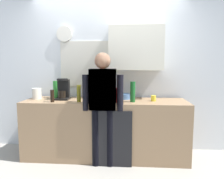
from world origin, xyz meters
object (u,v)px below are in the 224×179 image
potted_plant (103,91)px  storage_canister (37,94)px  person_at_sink (103,100)px  coffee_maker (63,90)px  cup_terracotta_mug (104,99)px  dish_soap (99,96)px  bottle_red_vinegar (117,95)px  bottle_green_wine (133,92)px  cup_blue_mug (90,99)px  bottle_dark_sauce (52,96)px  cup_yellow_cup (153,98)px  person_guest (103,100)px  mixing_bowl (124,96)px  bottle_olive_oil (79,93)px  bottle_clear_soda (56,89)px

potted_plant → storage_canister: size_ratio=1.35×
person_at_sink → coffee_maker: bearing=156.5°
cup_terracotta_mug → dish_soap: size_ratio=0.51×
bottle_red_vinegar → storage_canister: bearing=169.6°
bottle_green_wine → cup_blue_mug: 0.63m
potted_plant → dish_soap: bearing=-108.2°
bottle_dark_sauce → dish_soap: bearing=7.8°
bottle_dark_sauce → storage_canister: 0.42m
bottle_red_vinegar → cup_blue_mug: size_ratio=2.20×
bottle_dark_sauce → person_at_sink: size_ratio=0.11×
storage_canister → person_at_sink: 1.14m
bottle_red_vinegar → cup_terracotta_mug: size_ratio=2.39×
bottle_red_vinegar → cup_terracotta_mug: 0.20m
cup_yellow_cup → person_at_sink: 0.78m
person_at_sink → person_guest: 0.00m
coffee_maker → bottle_dark_sauce: bearing=-109.7°
mixing_bowl → person_at_sink: 0.53m
bottle_green_wine → person_at_sink: 0.47m
bottle_red_vinegar → storage_canister: size_ratio=1.29×
cup_terracotta_mug → person_guest: bearing=-94.3°
bottle_green_wine → potted_plant: size_ratio=1.30×
bottle_green_wine → storage_canister: 1.52m
storage_canister → cup_yellow_cup: bearing=-1.6°
mixing_bowl → bottle_dark_sauce: bearing=-160.8°
bottle_olive_oil → storage_canister: (-0.72, 0.20, -0.04)m
mixing_bowl → person_guest: 0.53m
mixing_bowl → person_guest: person_guest is taller
bottle_dark_sauce → mixing_bowl: bearing=19.2°
coffee_maker → bottle_clear_soda: (-0.16, 0.13, -0.01)m
coffee_maker → bottle_red_vinegar: (0.86, -0.24, -0.04)m
bottle_clear_soda → bottle_olive_oil: bearing=-35.9°
mixing_bowl → storage_canister: storage_canister is taller
cup_yellow_cup → storage_canister: size_ratio=0.50×
bottle_green_wine → bottle_olive_oil: bearing=-176.0°
potted_plant → bottle_red_vinegar: bearing=-45.5°
coffee_maker → bottle_olive_oil: bearing=-34.2°
bottle_olive_oil → person_guest: (0.37, -0.14, -0.07)m
bottle_red_vinegar → dish_soap: bottle_red_vinegar is taller
cup_blue_mug → cup_terracotta_mug: 0.21m
cup_blue_mug → coffee_maker: bearing=152.0°
cup_blue_mug → potted_plant: (0.17, 0.24, 0.08)m
bottle_green_wine → cup_yellow_cup: size_ratio=3.53×
coffee_maker → bottle_green_wine: bearing=-7.7°
bottle_olive_oil → bottle_red_vinegar: bearing=-3.6°
coffee_maker → potted_plant: size_ratio=1.43×
cup_blue_mug → dish_soap: (0.12, 0.09, 0.03)m
bottle_red_vinegar → cup_blue_mug: (-0.39, -0.01, -0.06)m
mixing_bowl → person_at_sink: size_ratio=0.14×
mixing_bowl → cup_terracotta_mug: bearing=-127.8°
cup_blue_mug → mixing_bowl: 0.60m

